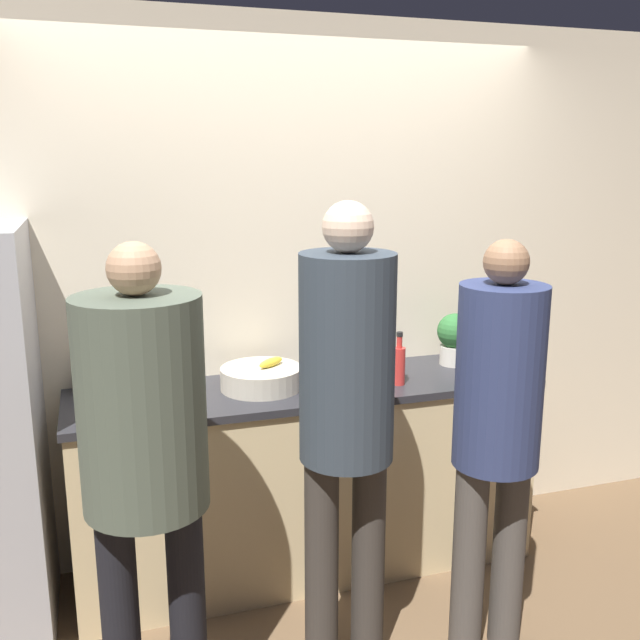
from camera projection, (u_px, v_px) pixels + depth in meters
ground_plane at (329, 602)px, 3.21m from camera, size 14.00×14.00×0.00m
wall_back at (289, 294)px, 3.51m from camera, size 5.20×0.06×2.60m
counter at (307, 475)px, 3.43m from camera, size 2.18×0.62×0.93m
person_left at (144, 439)px, 2.34m from camera, size 0.41×0.41×1.71m
person_center at (347, 402)px, 2.60m from camera, size 0.35×0.35×1.82m
person_right at (497, 419)px, 2.71m from camera, size 0.33×0.33×1.67m
fruit_bowl at (261, 378)px, 3.24m from camera, size 0.37×0.37×0.14m
utensil_crock at (87, 376)px, 3.20m from camera, size 0.13×0.13×0.30m
bottle_red at (399, 364)px, 3.29m from camera, size 0.06×0.06×0.25m
bottle_dark at (163, 388)px, 2.96m from camera, size 0.06×0.06×0.24m
cup_red at (394, 369)px, 3.42m from camera, size 0.09×0.09×0.08m
potted_plant at (455, 337)px, 3.60m from camera, size 0.18×0.18×0.26m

